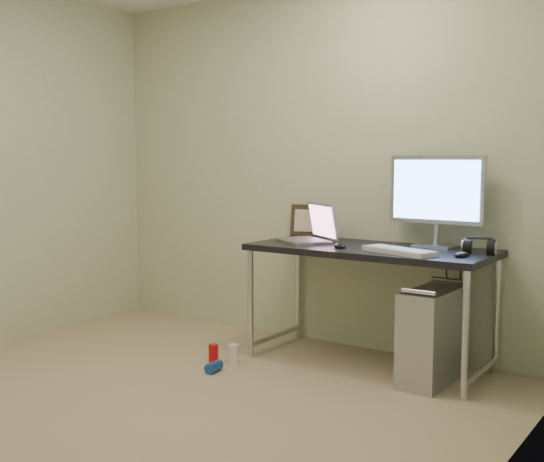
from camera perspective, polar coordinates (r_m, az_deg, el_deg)
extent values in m
plane|color=tan|center=(3.69, -11.48, -14.58)|extent=(3.50, 3.50, 0.00)
cube|color=beige|center=(4.84, 3.37, 5.50)|extent=(3.50, 0.02, 2.50)
cube|color=beige|center=(2.50, 16.98, 4.79)|extent=(0.02, 3.50, 2.50)
cube|color=black|center=(4.28, 8.20, -1.59)|extent=(1.51, 0.66, 0.04)
cylinder|color=silver|center=(4.47, -1.81, -6.09)|extent=(0.04, 0.04, 0.71)
cylinder|color=silver|center=(4.94, 2.19, -4.93)|extent=(0.04, 0.04, 0.71)
cylinder|color=silver|center=(3.82, 15.85, -8.42)|extent=(0.04, 0.04, 0.71)
cylinder|color=silver|center=(4.36, 18.33, -6.71)|extent=(0.04, 0.04, 0.71)
cylinder|color=silver|center=(4.76, 0.29, -8.73)|extent=(0.04, 0.58, 0.04)
cylinder|color=silver|center=(4.16, 17.05, -11.20)|extent=(0.04, 0.58, 0.04)
cube|color=#B3B3B8|center=(4.10, 13.27, -8.53)|extent=(0.24, 0.53, 0.55)
cylinder|color=#A6A5AB|center=(3.84, 12.18, -4.98)|extent=(0.20, 0.03, 0.03)
cylinder|color=#A6A5AB|center=(4.24, 14.46, -4.00)|extent=(0.20, 0.03, 0.03)
cylinder|color=black|center=(4.43, 14.50, -5.79)|extent=(0.01, 0.16, 0.69)
cylinder|color=black|center=(4.39, 15.51, -6.20)|extent=(0.02, 0.11, 0.71)
cylinder|color=red|center=(4.45, -4.93, -10.14)|extent=(0.07, 0.07, 0.11)
cylinder|color=white|center=(4.41, -3.26, -10.21)|extent=(0.09, 0.09, 0.12)
cylinder|color=#16479F|center=(4.25, -4.89, -11.26)|extent=(0.08, 0.13, 0.07)
cube|color=#A6A5AB|center=(4.46, 2.60, -0.84)|extent=(0.45, 0.42, 0.02)
cube|color=slate|center=(4.46, 2.60, -0.70)|extent=(0.39, 0.36, 0.00)
cube|color=#96989F|center=(4.51, 4.28, 0.83)|extent=(0.33, 0.25, 0.23)
cube|color=#865065|center=(4.50, 4.23, 0.82)|extent=(0.29, 0.22, 0.20)
cube|color=#A6A5AB|center=(4.31, 13.45, -1.26)|extent=(0.25, 0.18, 0.02)
cylinder|color=#A6A5AB|center=(4.32, 13.58, -0.25)|extent=(0.04, 0.04, 0.13)
cube|color=#A6A5AB|center=(4.29, 13.62, 3.38)|extent=(0.60, 0.06, 0.42)
cube|color=#6698FF|center=(4.27, 13.50, 3.37)|extent=(0.55, 0.02, 0.36)
cube|color=silver|center=(4.01, 10.58, -1.65)|extent=(0.48, 0.29, 0.03)
ellipsoid|color=black|center=(3.95, 15.58, -1.83)|extent=(0.09, 0.12, 0.04)
ellipsoid|color=black|center=(4.21, 5.72, -1.13)|extent=(0.11, 0.14, 0.04)
cylinder|color=black|center=(4.13, 16.07, -1.34)|extent=(0.07, 0.12, 0.11)
cylinder|color=black|center=(4.09, 17.83, -1.46)|extent=(0.07, 0.12, 0.11)
cube|color=black|center=(4.10, 16.97, -0.57)|extent=(0.14, 0.05, 0.01)
cube|color=black|center=(4.82, 3.22, 0.89)|extent=(0.29, 0.17, 0.23)
cylinder|color=silver|center=(4.70, 4.52, -0.11)|extent=(0.01, 0.01, 0.08)
cylinder|color=silver|center=(4.70, 4.53, 0.51)|extent=(0.04, 0.03, 0.04)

